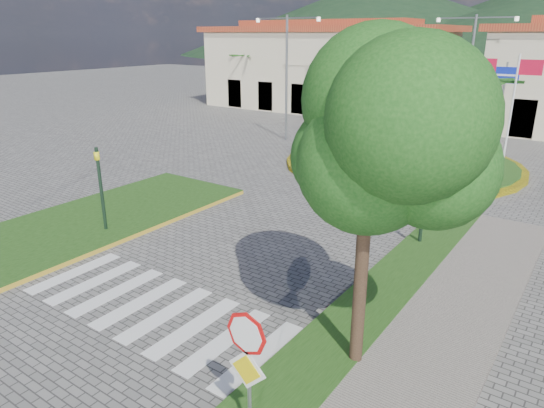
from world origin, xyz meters
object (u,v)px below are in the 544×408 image
Objects in this scene: stop_sign at (247,357)px; car_dark_a at (453,122)px; white_van at (375,117)px; roundabout_island at (402,162)px; deciduous_tree at (371,131)px.

car_dark_a is at bearing 99.86° from stop_sign.
car_dark_a is (5.81, 1.22, 0.05)m from white_van.
roundabout_island reaches higher than stop_sign.
roundabout_island is 18.55m from deciduous_tree.
white_van is (-12.04, 28.12, -4.61)m from deciduous_tree.
deciduous_tree is 30.93m from white_van.
stop_sign is at bearing -76.27° from roundabout_island.
deciduous_tree is at bearing -72.09° from roundabout_island.
roundabout_island is at bearing 174.89° from car_dark_a.
white_van is at bearing 120.49° from roundabout_island.
stop_sign is (4.90, -20.04, 1.62)m from roundabout_island.
stop_sign reaches higher than white_van.
deciduous_tree is at bearing 78.82° from stop_sign.
car_dark_a is (-0.73, 12.33, 0.44)m from roundabout_island.
roundabout_island reaches higher than white_van.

